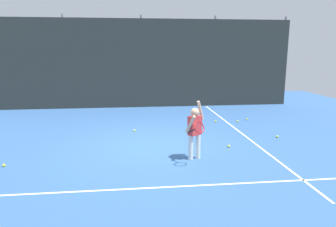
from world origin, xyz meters
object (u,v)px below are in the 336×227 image
(tennis_ball_0, at_px, (229,146))
(tennis_ball_2, at_px, (247,119))
(tennis_ball_3, at_px, (216,121))
(tennis_ball_4, at_px, (238,121))
(tennis_ball_5, at_px, (134,130))
(tennis_ball_6, at_px, (4,165))
(tennis_ball_1, at_px, (277,137))
(tennis_player, at_px, (195,129))

(tennis_ball_0, height_order, tennis_ball_2, same)
(tennis_ball_3, height_order, tennis_ball_4, same)
(tennis_ball_5, relative_size, tennis_ball_6, 1.00)
(tennis_ball_1, bearing_deg, tennis_ball_6, -167.96)
(tennis_player, relative_size, tennis_ball_6, 20.46)
(tennis_ball_0, bearing_deg, tennis_ball_3, 81.67)
(tennis_ball_1, bearing_deg, tennis_ball_2, 91.16)
(tennis_ball_1, height_order, tennis_ball_5, same)
(tennis_ball_0, distance_m, tennis_ball_6, 5.33)
(tennis_ball_3, height_order, tennis_ball_5, same)
(tennis_player, relative_size, tennis_ball_0, 20.46)
(tennis_ball_1, bearing_deg, tennis_ball_0, -156.72)
(tennis_ball_1, height_order, tennis_ball_4, same)
(tennis_ball_5, bearing_deg, tennis_ball_6, -136.93)
(tennis_ball_2, bearing_deg, tennis_ball_5, -164.62)
(tennis_ball_6, bearing_deg, tennis_ball_0, 8.23)
(tennis_ball_6, bearing_deg, tennis_ball_2, 28.68)
(tennis_ball_2, xyz_separation_m, tennis_ball_6, (-6.89, -3.77, 0.00))
(tennis_ball_4, xyz_separation_m, tennis_ball_6, (-6.44, -3.48, 0.00))
(tennis_ball_0, relative_size, tennis_ball_5, 1.00)
(tennis_player, bearing_deg, tennis_ball_5, 83.86)
(tennis_ball_5, bearing_deg, tennis_ball_4, 12.82)
(tennis_ball_0, bearing_deg, tennis_ball_1, 23.28)
(tennis_player, bearing_deg, tennis_ball_4, 23.84)
(tennis_ball_0, height_order, tennis_ball_3, same)
(tennis_ball_0, height_order, tennis_ball_4, same)
(tennis_ball_5, distance_m, tennis_ball_6, 3.89)
(tennis_player, xyz_separation_m, tennis_ball_2, (2.69, 3.77, -0.69))
(tennis_ball_5, bearing_deg, tennis_ball_3, 18.30)
(tennis_ball_6, bearing_deg, tennis_ball_5, 43.07)
(tennis_player, relative_size, tennis_ball_2, 20.46)
(tennis_ball_0, xyz_separation_m, tennis_ball_3, (0.42, 2.84, 0.00))
(tennis_player, height_order, tennis_ball_2, tennis_player)
(tennis_player, xyz_separation_m, tennis_ball_0, (1.07, 0.76, -0.69))
(tennis_ball_1, relative_size, tennis_ball_5, 1.00)
(tennis_player, distance_m, tennis_ball_2, 4.68)
(tennis_ball_3, height_order, tennis_ball_6, same)
(tennis_player, relative_size, tennis_ball_4, 20.46)
(tennis_ball_1, bearing_deg, tennis_ball_3, 120.61)
(tennis_ball_3, bearing_deg, tennis_ball_1, -59.39)
(tennis_ball_0, xyz_separation_m, tennis_ball_2, (1.62, 3.01, 0.00))
(tennis_player, height_order, tennis_ball_0, tennis_player)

